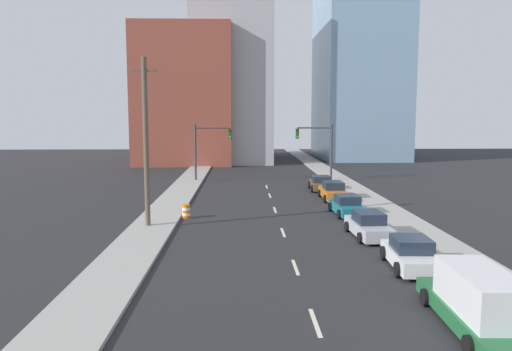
# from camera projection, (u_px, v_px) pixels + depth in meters

# --- Properties ---
(sidewalk_left) EXTENTS (2.84, 98.59, 0.17)m
(sidewalk_left) POSITION_uv_depth(u_px,v_px,m) (193.00, 177.00, 57.28)
(sidewalk_left) COLOR #9E9B93
(sidewalk_left) RESTS_ON ground
(sidewalk_right) EXTENTS (2.84, 98.59, 0.17)m
(sidewalk_right) POSITION_uv_depth(u_px,v_px,m) (333.00, 176.00, 57.75)
(sidewalk_right) COLOR #9E9B93
(sidewalk_right) RESTS_ON ground
(lane_stripe_at_8m) EXTENTS (0.16, 2.40, 0.01)m
(lane_stripe_at_8m) POSITION_uv_depth(u_px,v_px,m) (315.00, 322.00, 16.96)
(lane_stripe_at_8m) COLOR beige
(lane_stripe_at_8m) RESTS_ON ground
(lane_stripe_at_15m) EXTENTS (0.16, 2.40, 0.01)m
(lane_stripe_at_15m) POSITION_uv_depth(u_px,v_px,m) (295.00, 267.00, 23.18)
(lane_stripe_at_15m) COLOR beige
(lane_stripe_at_15m) RESTS_ON ground
(lane_stripe_at_22m) EXTENTS (0.16, 2.40, 0.01)m
(lane_stripe_at_22m) POSITION_uv_depth(u_px,v_px,m) (283.00, 232.00, 30.16)
(lane_stripe_at_22m) COLOR beige
(lane_stripe_at_22m) RESTS_ON ground
(lane_stripe_at_29m) EXTENTS (0.16, 2.40, 0.01)m
(lane_stripe_at_29m) POSITION_uv_depth(u_px,v_px,m) (275.00, 210.00, 37.47)
(lane_stripe_at_29m) COLOR beige
(lane_stripe_at_29m) RESTS_ON ground
(lane_stripe_at_36m) EXTENTS (0.16, 2.40, 0.01)m
(lane_stripe_at_36m) POSITION_uv_depth(u_px,v_px,m) (270.00, 196.00, 44.26)
(lane_stripe_at_36m) COLOR beige
(lane_stripe_at_36m) RESTS_ON ground
(lane_stripe_at_42m) EXTENTS (0.16, 2.40, 0.01)m
(lane_stripe_at_42m) POSITION_uv_depth(u_px,v_px,m) (267.00, 187.00, 49.87)
(lane_stripe_at_42m) COLOR beige
(lane_stripe_at_42m) RESTS_ON ground
(building_brick_left) EXTENTS (14.00, 16.00, 19.98)m
(building_brick_left) POSITION_uv_depth(u_px,v_px,m) (186.00, 97.00, 75.53)
(building_brick_left) COLOR brown
(building_brick_left) RESTS_ON ground
(building_office_center) EXTENTS (12.00, 20.00, 25.92)m
(building_office_center) POSITION_uv_depth(u_px,v_px,m) (233.00, 79.00, 79.36)
(building_office_center) COLOR #A8A8AD
(building_office_center) RESTS_ON ground
(building_glass_right) EXTENTS (13.00, 20.00, 36.73)m
(building_glass_right) POSITION_uv_depth(u_px,v_px,m) (359.00, 48.00, 83.30)
(building_glass_right) COLOR #7A9EB7
(building_glass_right) RESTS_ON ground
(traffic_signal_left) EXTENTS (4.02, 0.35, 6.18)m
(traffic_signal_left) POSITION_uv_depth(u_px,v_px,m) (206.00, 145.00, 53.63)
(traffic_signal_left) COLOR #38383D
(traffic_signal_left) RESTS_ON ground
(traffic_signal_right) EXTENTS (4.02, 0.35, 6.18)m
(traffic_signal_right) POSITION_uv_depth(u_px,v_px,m) (321.00, 144.00, 53.99)
(traffic_signal_right) COLOR #38383D
(traffic_signal_right) RESTS_ON ground
(utility_pole_left_mid) EXTENTS (1.60, 0.32, 10.57)m
(utility_pole_left_mid) POSITION_uv_depth(u_px,v_px,m) (146.00, 142.00, 30.80)
(utility_pole_left_mid) COLOR brown
(utility_pole_left_mid) RESTS_ON ground
(traffic_barrel) EXTENTS (0.56, 0.56, 0.95)m
(traffic_barrel) POSITION_uv_depth(u_px,v_px,m) (186.00, 211.00, 34.34)
(traffic_barrel) COLOR orange
(traffic_barrel) RESTS_ON ground
(box_truck_green) EXTENTS (2.43, 6.44, 2.04)m
(box_truck_green) POSITION_uv_depth(u_px,v_px,m) (479.00, 302.00, 16.20)
(box_truck_green) COLOR #1E6033
(box_truck_green) RESTS_ON ground
(sedan_white) EXTENTS (2.28, 4.40, 1.46)m
(sedan_white) POSITION_uv_depth(u_px,v_px,m) (411.00, 254.00, 22.94)
(sedan_white) COLOR silver
(sedan_white) RESTS_ON ground
(sedan_silver) EXTENTS (2.14, 4.69, 1.50)m
(sedan_silver) POSITION_uv_depth(u_px,v_px,m) (369.00, 226.00, 28.93)
(sedan_silver) COLOR #B2B2BC
(sedan_silver) RESTS_ON ground
(sedan_teal) EXTENTS (2.16, 4.53, 1.42)m
(sedan_teal) POSITION_uv_depth(u_px,v_px,m) (347.00, 206.00, 35.53)
(sedan_teal) COLOR #196B75
(sedan_teal) RESTS_ON ground
(sedan_orange) EXTENTS (2.07, 4.76, 1.53)m
(sedan_orange) POSITION_uv_depth(u_px,v_px,m) (333.00, 191.00, 42.12)
(sedan_orange) COLOR orange
(sedan_orange) RESTS_ON ground
(sedan_brown) EXTENTS (2.29, 4.46, 1.36)m
(sedan_brown) POSITION_uv_depth(u_px,v_px,m) (321.00, 184.00, 47.45)
(sedan_brown) COLOR brown
(sedan_brown) RESTS_ON ground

